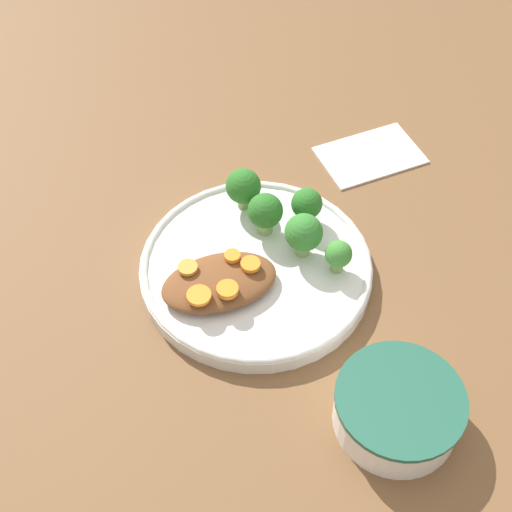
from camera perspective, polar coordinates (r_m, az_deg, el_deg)
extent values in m
plane|color=brown|center=(0.86, 0.00, -1.46)|extent=(4.00, 4.00, 0.00)
cylinder|color=silver|center=(0.86, 0.00, -1.05)|extent=(0.28, 0.28, 0.02)
torus|color=silver|center=(0.85, 0.00, -0.64)|extent=(0.28, 0.28, 0.01)
cylinder|color=white|center=(0.75, 11.26, -11.93)|extent=(0.13, 0.13, 0.05)
cylinder|color=#235B47|center=(0.73, 11.52, -11.13)|extent=(0.13, 0.13, 0.01)
cylinder|color=white|center=(0.74, 11.44, -11.39)|extent=(0.11, 0.11, 0.01)
ellipsoid|color=brown|center=(0.82, -2.96, -2.10)|extent=(0.14, 0.08, 0.02)
cylinder|color=#7FA85B|center=(0.89, 4.01, 3.28)|extent=(0.02, 0.02, 0.02)
sphere|color=#286B23|center=(0.87, 4.08, 4.20)|extent=(0.04, 0.04, 0.04)
cylinder|color=#7FA85B|center=(0.85, 3.80, 0.72)|extent=(0.02, 0.02, 0.02)
sphere|color=#337A2D|center=(0.83, 3.88, 1.80)|extent=(0.05, 0.05, 0.05)
cylinder|color=#7FA85B|center=(0.90, -1.00, 4.54)|extent=(0.02, 0.02, 0.02)
sphere|color=#286B23|center=(0.89, -1.02, 5.61)|extent=(0.04, 0.04, 0.04)
cylinder|color=#7FA85B|center=(0.87, 0.73, 2.58)|extent=(0.02, 0.02, 0.02)
sphere|color=#286B23|center=(0.86, 0.74, 3.64)|extent=(0.04, 0.04, 0.04)
cylinder|color=#759E51|center=(0.84, 6.51, -0.64)|extent=(0.01, 0.01, 0.02)
sphere|color=#3D8433|center=(0.83, 6.62, 0.17)|extent=(0.03, 0.03, 0.03)
cylinder|color=orange|center=(0.79, -4.58, -3.17)|extent=(0.03, 0.03, 0.00)
cylinder|color=orange|center=(0.82, -1.93, 0.07)|extent=(0.02, 0.02, 0.01)
cylinder|color=orange|center=(0.82, -5.45, -1.01)|extent=(0.02, 0.02, 0.00)
cylinder|color=orange|center=(0.82, -0.45, -0.67)|extent=(0.02, 0.02, 0.01)
cylinder|color=orange|center=(0.79, -2.30, -2.70)|extent=(0.02, 0.02, 0.01)
cube|color=white|center=(1.02, 9.12, 8.03)|extent=(0.15, 0.10, 0.01)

